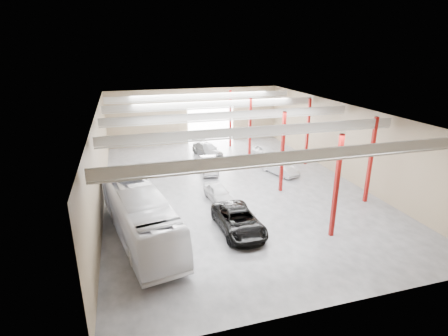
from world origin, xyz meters
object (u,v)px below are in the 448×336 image
car_row_c (207,150)px  black_sedan (238,221)px  car_row_b (209,165)px  car_right_far (265,152)px  car_right_near (279,167)px  car_row_a (218,193)px  coach_bus (139,212)px

car_row_c → black_sedan: bearing=-109.0°
car_row_b → car_right_far: (7.26, 2.70, -0.02)m
car_row_b → car_right_near: size_ratio=1.04×
car_row_a → car_row_b: car_row_b is taller
black_sedan → car_right_far: size_ratio=1.33×
coach_bus → car_row_b: (7.43, 10.91, -0.94)m
car_right_far → coach_bus: bearing=-143.4°
black_sedan → car_row_a: bearing=88.7°
car_row_c → car_right_far: (6.17, -2.50, -0.02)m
car_row_a → car_row_b: 7.06m
black_sedan → car_right_far: black_sedan is taller
black_sedan → car_row_c: (2.02, 17.40, -0.04)m
car_right_far → black_sedan: bearing=-125.0°
car_row_b → car_right_near: 7.03m
black_sedan → car_row_b: bearing=84.4°
car_right_near → coach_bus: bearing=-167.0°
car_row_c → car_right_far: car_row_c is taller
black_sedan → car_right_far: (8.18, 14.90, -0.06)m
coach_bus → car_row_c: size_ratio=2.37×
car_row_b → car_right_far: size_ratio=1.06×
black_sedan → car_row_a: black_sedan is taller
car_row_b → car_right_far: bearing=28.7°
car_row_c → car_row_b: bearing=-114.2°
coach_bus → car_right_far: (14.68, 13.61, -0.96)m
coach_bus → car_right_near: size_ratio=2.78×
car_row_a → car_right_near: (7.50, 4.50, 0.05)m
car_row_a → car_right_near: bearing=25.1°
coach_bus → car_row_c: bearing=51.6°
black_sedan → car_right_near: (7.50, 9.70, -0.07)m
car_row_a → car_row_b: (0.93, 7.00, 0.08)m
car_row_a → car_row_c: car_row_c is taller
car_row_a → car_row_c: (2.02, 12.20, 0.08)m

